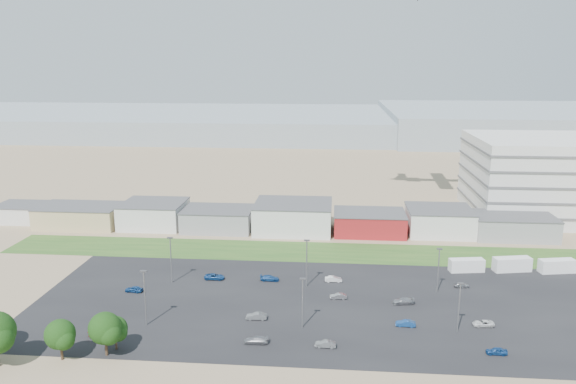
# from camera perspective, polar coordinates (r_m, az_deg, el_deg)

# --- Properties ---
(ground) EXTENTS (700.00, 700.00, 0.00)m
(ground) POSITION_cam_1_polar(r_m,az_deg,el_deg) (98.79, 0.84, -15.96)
(ground) COLOR #96805F
(ground) RESTS_ON ground
(parking_lot) EXTENTS (120.00, 50.00, 0.01)m
(parking_lot) POSITION_cam_1_polar(r_m,az_deg,el_deg) (116.51, 4.06, -11.28)
(parking_lot) COLOR black
(parking_lot) RESTS_ON ground
(grass_strip) EXTENTS (160.00, 16.00, 0.02)m
(grass_strip) POSITION_cam_1_polar(r_m,az_deg,el_deg) (146.40, 2.31, -6.08)
(grass_strip) COLOR #264F1D
(grass_strip) RESTS_ON ground
(hills_backdrop) EXTENTS (700.00, 200.00, 9.00)m
(hills_backdrop) POSITION_cam_1_polar(r_m,az_deg,el_deg) (405.00, 9.78, 6.66)
(hills_backdrop) COLOR gray
(hills_backdrop) RESTS_ON ground
(building_row) EXTENTS (170.00, 20.00, 8.00)m
(building_row) POSITION_cam_1_polar(r_m,az_deg,el_deg) (164.85, -3.29, -2.45)
(building_row) COLOR silver
(building_row) RESTS_ON ground
(box_trailer_a) EXTENTS (8.33, 3.75, 3.01)m
(box_trailer_a) POSITION_cam_1_polar(r_m,az_deg,el_deg) (139.13, 17.68, -7.10)
(box_trailer_a) COLOR silver
(box_trailer_a) RESTS_ON ground
(box_trailer_b) EXTENTS (9.10, 4.42, 3.28)m
(box_trailer_b) POSITION_cam_1_polar(r_m,az_deg,el_deg) (142.94, 21.80, -6.83)
(box_trailer_b) COLOR silver
(box_trailer_b) RESTS_ON ground
(box_trailer_c) EXTENTS (8.62, 4.09, 3.10)m
(box_trailer_c) POSITION_cam_1_polar(r_m,az_deg,el_deg) (146.28, 25.65, -6.78)
(box_trailer_c) COLOR silver
(box_trailer_c) RESTS_ON ground
(tree_mid) EXTENTS (5.31, 5.31, 7.97)m
(tree_mid) POSITION_cam_1_polar(r_m,az_deg,el_deg) (101.84, -22.13, -13.53)
(tree_mid) COLOR black
(tree_mid) RESTS_ON ground
(tree_right) EXTENTS (5.78, 5.78, 8.66)m
(tree_right) POSITION_cam_1_polar(r_m,az_deg,el_deg) (100.55, -18.10, -13.33)
(tree_right) COLOR black
(tree_right) RESTS_ON ground
(tree_near) EXTENTS (4.51, 4.51, 6.77)m
(tree_near) POSITION_cam_1_polar(r_m,az_deg,el_deg) (102.37, -17.14, -13.36)
(tree_near) COLOR black
(tree_near) RESTS_ON ground
(lightpole_front_l) EXTENTS (1.27, 0.53, 10.76)m
(lightpole_front_l) POSITION_cam_1_polar(r_m,az_deg,el_deg) (108.79, -14.31, -10.40)
(lightpole_front_l) COLOR slate
(lightpole_front_l) RESTS_ON ground
(lightpole_front_m) EXTENTS (1.14, 0.47, 9.68)m
(lightpole_front_m) POSITION_cam_1_polar(r_m,az_deg,el_deg) (104.86, 1.49, -11.21)
(lightpole_front_m) COLOR slate
(lightpole_front_m) RESTS_ON ground
(lightpole_front_r) EXTENTS (1.11, 0.46, 9.47)m
(lightpole_front_r) POSITION_cam_1_polar(r_m,az_deg,el_deg) (107.81, 16.98, -11.17)
(lightpole_front_r) COLOR slate
(lightpole_front_r) RESTS_ON ground
(lightpole_back_l) EXTENTS (1.24, 0.52, 10.55)m
(lightpole_back_l) POSITION_cam_1_polar(r_m,az_deg,el_deg) (127.50, -11.79, -6.79)
(lightpole_back_l) COLOR slate
(lightpole_back_l) RESTS_ON ground
(lightpole_back_m) EXTENTS (1.25, 0.52, 10.60)m
(lightpole_back_m) POSITION_cam_1_polar(r_m,az_deg,el_deg) (123.05, 1.91, -7.23)
(lightpole_back_m) COLOR slate
(lightpole_back_m) RESTS_ON ground
(lightpole_back_r) EXTENTS (1.15, 0.48, 9.76)m
(lightpole_back_r) POSITION_cam_1_polar(r_m,az_deg,el_deg) (124.22, 15.02, -7.70)
(lightpole_back_r) COLOR slate
(lightpole_back_r) RESTS_ON ground
(parked_car_0) EXTENTS (4.06, 2.10, 1.09)m
(parked_car_0) POSITION_cam_1_polar(r_m,az_deg,el_deg) (113.14, 19.22, -12.48)
(parked_car_0) COLOR silver
(parked_car_0) RESTS_ON ground
(parked_car_1) EXTENTS (3.73, 1.50, 1.21)m
(parked_car_1) POSITION_cam_1_polar(r_m,az_deg,el_deg) (109.24, 11.85, -12.92)
(parked_car_1) COLOR navy
(parked_car_1) RESTS_ON ground
(parked_car_2) EXTENTS (3.51, 1.43, 1.19)m
(parked_car_2) POSITION_cam_1_polar(r_m,az_deg,el_deg) (103.97, 20.43, -14.90)
(parked_car_2) COLOR navy
(parked_car_2) RESTS_ON ground
(parked_car_3) EXTENTS (4.30, 1.79, 1.24)m
(parked_car_3) POSITION_cam_1_polar(r_m,az_deg,el_deg) (101.36, -3.29, -14.78)
(parked_car_3) COLOR #A5A5AA
(parked_car_3) RESTS_ON ground
(parked_car_4) EXTENTS (4.04, 1.56, 1.31)m
(parked_car_4) POSITION_cam_1_polar(r_m,az_deg,el_deg) (109.80, -3.23, -12.47)
(parked_car_4) COLOR #595B5E
(parked_car_4) RESTS_ON ground
(parked_car_5) EXTENTS (3.95, 1.92, 1.30)m
(parked_car_5) POSITION_cam_1_polar(r_m,az_deg,el_deg) (126.01, -15.38, -9.49)
(parked_car_5) COLOR navy
(parked_car_5) RESTS_ON ground
(parked_car_6) EXTENTS (4.31, 1.81, 1.24)m
(parked_car_6) POSITION_cam_1_polar(r_m,az_deg,el_deg) (127.59, -1.87, -8.73)
(parked_car_6) COLOR navy
(parked_car_6) RESTS_ON ground
(parked_car_7) EXTENTS (3.58, 1.45, 1.15)m
(parked_car_7) POSITION_cam_1_polar(r_m,az_deg,el_deg) (118.77, 5.13, -10.50)
(parked_car_7) COLOR #A5A5AA
(parked_car_7) RESTS_ON ground
(parked_car_8) EXTENTS (3.36, 1.59, 1.11)m
(parked_car_8) POSITION_cam_1_polar(r_m,az_deg,el_deg) (129.62, 17.24, -9.01)
(parked_car_8) COLOR #A5A5AA
(parked_car_8) RESTS_ON ground
(parked_car_9) EXTENTS (4.55, 2.11, 1.26)m
(parked_car_9) POSITION_cam_1_polar(r_m,az_deg,el_deg) (129.37, -7.48, -8.52)
(parked_car_9) COLOR navy
(parked_car_9) RESTS_ON ground
(parked_car_10) EXTENTS (4.04, 1.65, 1.17)m
(parked_car_10) POSITION_cam_1_polar(r_m,az_deg,el_deg) (108.66, -18.54, -13.50)
(parked_car_10) COLOR maroon
(parked_car_10) RESTS_ON ground
(parked_car_11) EXTENTS (3.87, 1.52, 1.25)m
(parked_car_11) POSITION_cam_1_polar(r_m,az_deg,el_deg) (127.35, 4.64, -8.81)
(parked_car_11) COLOR silver
(parked_car_11) RESTS_ON ground
(parked_car_12) EXTENTS (4.59, 2.35, 1.27)m
(parked_car_12) POSITION_cam_1_polar(r_m,az_deg,el_deg) (118.35, 11.62, -10.79)
(parked_car_12) COLOR #A5A5AA
(parked_car_12) RESTS_ON ground
(parked_car_13) EXTENTS (3.69, 1.39, 1.20)m
(parked_car_13) POSITION_cam_1_polar(r_m,az_deg,el_deg) (100.24, 3.83, -15.14)
(parked_car_13) COLOR #595B5E
(parked_car_13) RESTS_ON ground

